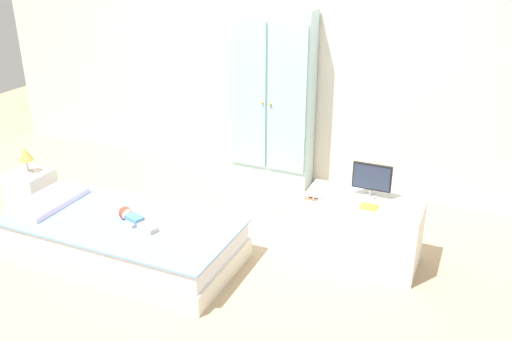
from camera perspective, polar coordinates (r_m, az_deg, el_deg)
The scene contains 12 objects.
ground_plane at distance 4.39m, azimuth -5.80°, elevation -8.07°, with size 10.00×10.00×0.02m, color tan.
back_wall at distance 5.25m, azimuth 2.20°, elevation 13.27°, with size 6.40×0.05×2.70m, color silver.
bed at distance 4.30m, azimuth -13.65°, elevation -6.89°, with size 1.77×0.83×0.31m.
pillow at distance 4.63m, azimuth -20.67°, elevation -2.97°, with size 0.32×0.59×0.05m, color silver.
doll at distance 4.17m, azimuth -12.79°, elevation -4.72°, with size 0.39×0.19×0.10m.
nightstand at distance 5.16m, azimuth -22.13°, elevation -2.15°, with size 0.32×0.32×0.39m, color silver.
table_lamp at distance 5.03m, azimuth -22.73°, elevation 1.48°, with size 0.12×0.12×0.23m.
wardrobe at distance 5.20m, azimuth 1.66°, elevation 7.37°, with size 0.78×0.28×1.67m.
tv_stand at distance 4.15m, azimuth 10.77°, elevation -6.15°, with size 0.85×0.43×0.51m, color silver.
tv_monitor at distance 4.04m, azimuth 11.89°, elevation -0.80°, with size 0.28×0.10×0.26m.
rocking_horse_toy at distance 3.97m, azimuth 5.85°, elevation -2.32°, with size 0.10×0.04×0.12m.
book_yellow at distance 3.94m, azimuth 11.60°, elevation -3.69°, with size 0.12×0.10×0.01m, color gold.
Camera 1 is at (1.90, -3.23, 2.27)m, focal length 38.67 mm.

